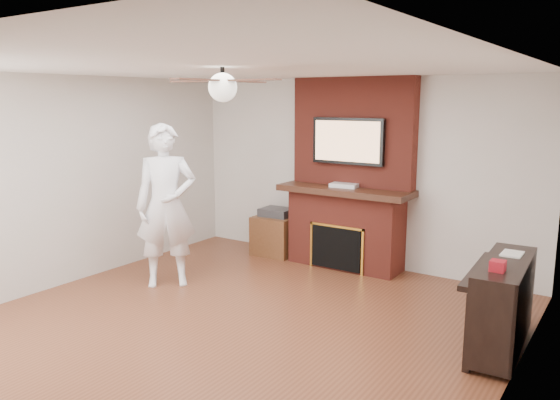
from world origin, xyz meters
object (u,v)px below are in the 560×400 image
Objects in this scene: fireplace at (348,193)px; person at (166,206)px; piano at (502,303)px; side_table at (277,233)px.

fireplace reaches higher than person.
piano is at bearing -39.45° from person.
piano is at bearing -33.31° from fireplace.
side_table is (0.34, 1.83, -0.66)m from person.
side_table is at bearing -176.51° from fireplace.
side_table is at bearing 153.87° from piano.
side_table is 0.52× the size of piano.
piano reaches higher than side_table.
person reaches higher than side_table.
fireplace reaches higher than piano.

